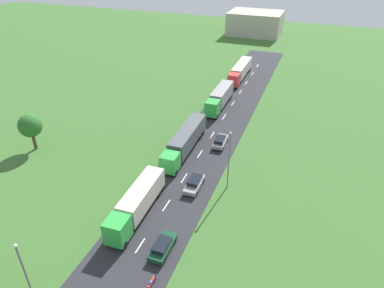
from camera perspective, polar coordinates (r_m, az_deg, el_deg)
The scene contains 14 objects.
road at distance 50.47m, azimuth -1.99°, elevation -6.65°, with size 10.00×140.00×0.06m, color #2B2B30.
lane_marking_centre at distance 48.88m, azimuth -2.96°, elevation -8.07°, with size 0.16×121.21×0.01m.
truck_lead at distance 44.83m, azimuth -8.96°, elevation -9.39°, with size 2.81×12.37×3.43m.
truck_second at distance 56.78m, azimuth -1.14°, elevation 0.62°, with size 2.71×14.95×3.60m.
truck_third at distance 72.32m, azimuth 4.54°, elevation 7.54°, with size 2.51×12.42×3.67m.
truck_fourth at distance 88.35m, azimuth 7.84°, elevation 11.72°, with size 2.50×14.76×3.46m.
car_second at distance 41.01m, azimuth -4.80°, elevation -16.23°, with size 1.83×4.40×1.42m.
car_third at distance 49.42m, azimuth 0.39°, elevation -6.38°, with size 1.87×4.58×1.50m.
car_fourth at distance 59.22m, azimuth 4.62°, elevation 0.46°, with size 1.98×4.52×1.49m.
motorcycle_courier at distance 38.36m, azimuth -6.63°, elevation -21.49°, with size 0.28×1.94×0.91m.
lamppost_lead at distance 37.18m, azimuth -25.50°, elevation -18.21°, with size 0.36×0.36×7.99m.
lamppost_second at distance 47.45m, azimuth 6.02°, elevation -2.23°, with size 0.36×0.36×8.97m.
tree_oak at distance 62.13m, azimuth -24.77°, elevation 2.70°, with size 3.80×3.80×6.26m.
distant_building at distance 131.98m, azimuth 10.22°, elevation 18.74°, with size 18.00×13.65×7.61m, color #B2A899.
Camera 1 is at (15.53, -12.32, 30.86)m, focal length 32.88 mm.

